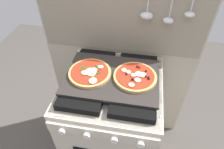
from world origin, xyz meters
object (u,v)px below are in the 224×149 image
Objects in this scene: baking_tray at (112,77)px; pizza_left at (90,73)px; stove at (112,122)px; pizza_right at (135,76)px.

pizza_left is (-0.13, -0.01, 0.02)m from baking_tray.
pizza_left reaches higher than stove.
stove is at bearing -177.05° from pizza_right.
stove is 3.64× the size of pizza_right.
baking_tray is at bearing 90.00° from stove.
pizza_right is at bearing 3.05° from pizza_left.
baking_tray is at bearing -177.76° from pizza_right.
pizza_right is at bearing 2.24° from baking_tray.
baking_tray is 2.18× the size of pizza_left.
pizza_left reaches higher than baking_tray.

